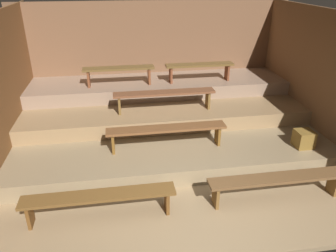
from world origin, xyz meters
TOP-DOWN VIEW (x-y plane):
  - ground at (0.00, 2.57)m, footprint 7.02×5.93m
  - wall_back at (0.00, 5.16)m, footprint 7.02×0.06m
  - wall_right at (3.14, 2.57)m, footprint 0.06×5.93m
  - platform_lower at (0.00, 3.18)m, footprint 6.22×3.89m
  - platform_middle at (0.00, 3.87)m, footprint 6.22×2.52m
  - platform_upper at (0.00, 4.42)m, footprint 6.22×1.42m
  - bench_floor_left at (-1.40, 0.68)m, footprint 2.26×0.30m
  - bench_floor_right at (1.40, 0.68)m, footprint 2.26×0.30m
  - bench_lower_center at (-0.17, 2.12)m, footprint 2.25×0.30m
  - bench_middle_center at (-0.04, 3.22)m, footprint 2.18×0.30m
  - bench_upper_left at (-0.96, 4.18)m, footprint 1.65×0.30m
  - bench_upper_right at (0.96, 4.18)m, footprint 1.65×0.30m
  - wooden_crate_lower at (2.44, 1.74)m, footprint 0.33×0.33m

SIDE VIEW (x-z plane):
  - ground at x=0.00m, z-range -0.08..0.00m
  - platform_lower at x=0.00m, z-range 0.00..0.31m
  - bench_floor_left at x=-1.40m, z-range 0.14..0.57m
  - bench_floor_right at x=1.40m, z-range 0.14..0.57m
  - platform_middle at x=0.00m, z-range 0.31..0.62m
  - wooden_crate_lower at x=2.44m, z-range 0.31..0.64m
  - bench_lower_center at x=-0.17m, z-range 0.46..0.89m
  - platform_upper at x=0.00m, z-range 0.62..0.94m
  - bench_middle_center at x=-0.04m, z-range 0.77..1.20m
  - bench_upper_left at x=-0.96m, z-range 1.07..1.50m
  - bench_upper_right at x=0.96m, z-range 1.07..1.50m
  - wall_back at x=0.00m, z-range 0.00..2.74m
  - wall_right at x=3.14m, z-range 0.00..2.74m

